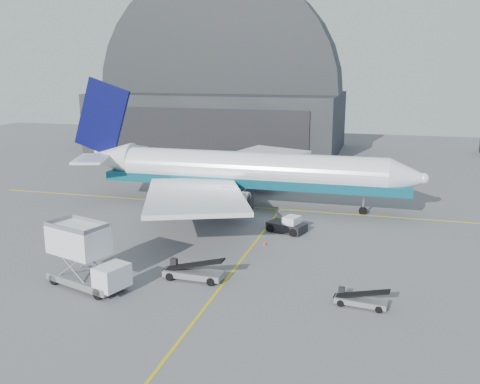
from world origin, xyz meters
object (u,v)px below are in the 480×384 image
(belt_loader_b, at_px, (360,300))
(belt_loader_a, at_px, (193,272))
(pushback_tug, at_px, (288,226))
(catering_truck, at_px, (85,257))
(airliner, at_px, (238,171))

(belt_loader_b, bearing_deg, belt_loader_a, -179.54)
(belt_loader_a, relative_size, belt_loader_b, 1.29)
(belt_loader_b, bearing_deg, pushback_tug, 123.99)
(catering_truck, distance_m, belt_loader_a, 8.92)
(belt_loader_a, xyz_separation_m, belt_loader_b, (13.93, -1.50, -0.15))
(catering_truck, xyz_separation_m, pushback_tug, (13.18, 18.87, -1.85))
(pushback_tug, bearing_deg, belt_loader_a, -90.24)
(pushback_tug, bearing_deg, catering_truck, -105.89)
(catering_truck, xyz_separation_m, belt_loader_b, (21.80, 2.21, -2.06))
(airliner, xyz_separation_m, belt_loader_a, (2.93, -24.55, -3.91))
(airliner, xyz_separation_m, belt_loader_b, (16.86, -26.05, -4.06))
(airliner, height_order, catering_truck, airliner)
(catering_truck, relative_size, belt_loader_a, 1.45)
(pushback_tug, distance_m, belt_loader_b, 18.76)
(airliner, relative_size, belt_loader_a, 8.59)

